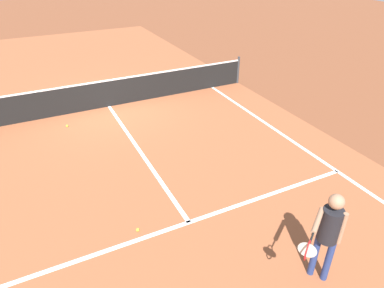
# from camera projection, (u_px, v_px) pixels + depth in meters

# --- Properties ---
(ground_plane) EXTENTS (60.00, 60.00, 0.00)m
(ground_plane) POSITION_uv_depth(u_px,v_px,m) (109.00, 106.00, 11.96)
(ground_plane) COLOR brown
(court_surface_inbounds) EXTENTS (10.62, 24.40, 0.00)m
(court_surface_inbounds) POSITION_uv_depth(u_px,v_px,m) (109.00, 106.00, 11.96)
(court_surface_inbounds) COLOR #9E5433
(court_surface_inbounds) RESTS_ON ground_plane
(line_sideline_right) EXTENTS (0.10, 11.89, 0.01)m
(line_sideline_right) POSITION_uv_depth(u_px,v_px,m) (324.00, 162.00, 8.93)
(line_sideline_right) COLOR white
(line_sideline_right) RESTS_ON ground_plane
(line_service_near) EXTENTS (8.22, 0.10, 0.01)m
(line_service_near) POSITION_uv_depth(u_px,v_px,m) (189.00, 222.00, 7.01)
(line_service_near) COLOR white
(line_service_near) RESTS_ON ground_plane
(line_center_service) EXTENTS (0.10, 6.40, 0.01)m
(line_center_service) POSITION_uv_depth(u_px,v_px,m) (139.00, 149.00, 9.49)
(line_center_service) COLOR white
(line_center_service) RESTS_ON ground_plane
(net) EXTENTS (10.63, 0.09, 1.07)m
(net) POSITION_uv_depth(u_px,v_px,m) (107.00, 93.00, 11.72)
(net) COLOR #33383D
(net) RESTS_ON ground_plane
(player_near) EXTENTS (1.15, 0.67, 1.75)m
(player_near) POSITION_uv_depth(u_px,v_px,m) (329.00, 229.00, 5.32)
(player_near) COLOR navy
(player_near) RESTS_ON ground_plane
(tennis_ball_near_net) EXTENTS (0.07, 0.07, 0.07)m
(tennis_ball_near_net) POSITION_uv_depth(u_px,v_px,m) (67.00, 126.00, 10.63)
(tennis_ball_near_net) COLOR #CCE033
(tennis_ball_near_net) RESTS_ON ground_plane
(tennis_ball_mid_court) EXTENTS (0.07, 0.07, 0.07)m
(tennis_ball_mid_court) POSITION_uv_depth(u_px,v_px,m) (138.00, 230.00, 6.79)
(tennis_ball_mid_court) COLOR #CCE033
(tennis_ball_mid_court) RESTS_ON ground_plane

